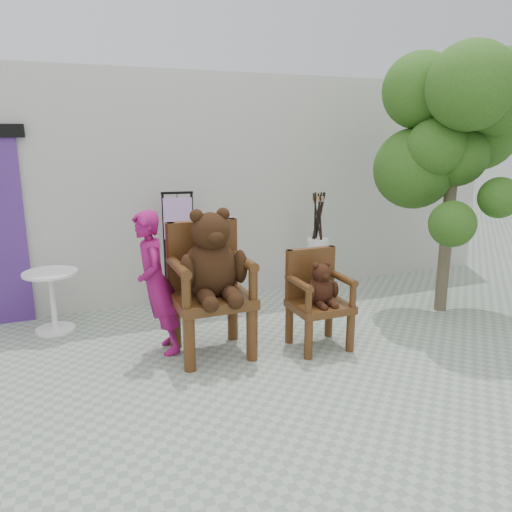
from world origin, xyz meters
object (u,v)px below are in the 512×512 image
(chair_small, at_px, (318,292))
(stool_bucket, at_px, (318,251))
(display_stand, at_px, (180,264))
(cafe_table, at_px, (52,294))
(chair_big, at_px, (210,271))
(person, at_px, (157,284))
(tree, at_px, (455,127))

(chair_small, bearing_deg, stool_bucket, 61.17)
(display_stand, bearing_deg, cafe_table, -162.22)
(chair_big, bearing_deg, stool_bucket, 33.18)
(person, bearing_deg, stool_bucket, 115.87)
(chair_big, bearing_deg, chair_small, -12.27)
(chair_small, height_order, stool_bucket, stool_bucket)
(cafe_table, bearing_deg, person, -45.98)
(person, distance_m, display_stand, 1.42)
(person, distance_m, stool_bucket, 2.64)
(stool_bucket, bearing_deg, chair_big, -146.82)
(person, relative_size, display_stand, 0.98)
(chair_big, relative_size, tree, 0.47)
(person, relative_size, cafe_table, 2.10)
(chair_small, xyz_separation_m, tree, (1.99, 0.35, 1.70))
(stool_bucket, bearing_deg, person, -156.76)
(tree, bearing_deg, chair_big, -177.94)
(tree, bearing_deg, cafe_table, 166.00)
(stool_bucket, bearing_deg, cafe_table, -179.95)
(chair_big, height_order, stool_bucket, chair_big)
(cafe_table, relative_size, tree, 0.22)
(person, distance_m, tree, 3.91)
(person, bearing_deg, chair_small, 76.72)
(display_stand, bearing_deg, stool_bucket, 0.27)
(chair_small, relative_size, cafe_table, 1.46)
(chair_big, xyz_separation_m, cafe_table, (-1.50, 1.26, -0.43))
(display_stand, relative_size, stool_bucket, 1.04)
(display_stand, height_order, stool_bucket, display_stand)
(cafe_table, height_order, stool_bucket, stool_bucket)
(chair_big, xyz_separation_m, tree, (3.09, 0.11, 1.42))
(chair_small, distance_m, person, 1.67)
(chair_small, bearing_deg, chair_big, 167.73)
(stool_bucket, distance_m, tree, 2.32)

